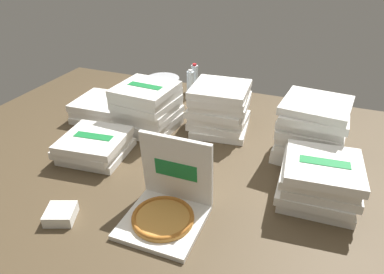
% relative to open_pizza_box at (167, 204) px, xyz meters
% --- Properties ---
extents(ground_plane, '(3.20, 2.40, 0.02)m').
position_rel_open_pizza_box_xyz_m(ground_plane, '(-0.11, 0.41, -0.09)').
color(ground_plane, '#4C3D28').
extents(open_pizza_box, '(0.35, 0.36, 0.37)m').
position_rel_open_pizza_box_xyz_m(open_pizza_box, '(0.00, 0.00, 0.00)').
color(open_pizza_box, white).
rests_on(open_pizza_box, ground_plane).
extents(pizza_stack_right_mid, '(0.39, 0.40, 0.31)m').
position_rel_open_pizza_box_xyz_m(pizza_stack_right_mid, '(-0.48, 0.74, 0.08)').
color(pizza_stack_right_mid, white).
rests_on(pizza_stack_right_mid, ground_plane).
extents(pizza_stack_left_near, '(0.39, 0.38, 0.35)m').
position_rel_open_pizza_box_xyz_m(pizza_stack_left_near, '(0.55, 0.77, 0.10)').
color(pizza_stack_left_near, white).
rests_on(pizza_stack_left_near, ground_plane).
extents(pizza_stack_left_mid, '(0.40, 0.40, 0.14)m').
position_rel_open_pizza_box_xyz_m(pizza_stack_left_mid, '(-0.62, 0.33, -0.01)').
color(pizza_stack_left_mid, white).
rests_on(pizza_stack_left_mid, ground_plane).
extents(pizza_stack_right_far, '(0.41, 0.41, 0.31)m').
position_rel_open_pizza_box_xyz_m(pizza_stack_right_far, '(-0.04, 0.91, 0.08)').
color(pizza_stack_right_far, white).
rests_on(pizza_stack_right_far, ground_plane).
extents(pizza_stack_center_near, '(0.39, 0.39, 0.22)m').
position_rel_open_pizza_box_xyz_m(pizza_stack_center_near, '(0.63, 0.39, 0.03)').
color(pizza_stack_center_near, white).
rests_on(pizza_stack_center_near, ground_plane).
extents(pizza_stack_right_near, '(0.38, 0.39, 0.13)m').
position_rel_open_pizza_box_xyz_m(pizza_stack_right_near, '(-0.87, 0.78, -0.01)').
color(pizza_stack_right_near, white).
rests_on(pizza_stack_right_near, ground_plane).
extents(ice_bucket, '(0.26, 0.26, 0.16)m').
position_rel_open_pizza_box_xyz_m(ice_bucket, '(-0.63, 1.27, 0.00)').
color(ice_bucket, '#B7BABF').
rests_on(ice_bucket, ground_plane).
extents(water_bottle_0, '(0.06, 0.06, 0.22)m').
position_rel_open_pizza_box_xyz_m(water_bottle_0, '(-0.45, 1.50, 0.03)').
color(water_bottle_0, silver).
rests_on(water_bottle_0, ground_plane).
extents(water_bottle_1, '(0.06, 0.06, 0.22)m').
position_rel_open_pizza_box_xyz_m(water_bottle_1, '(-0.43, 1.35, 0.03)').
color(water_bottle_1, silver).
rests_on(water_bottle_1, ground_plane).
extents(water_bottle_2, '(0.06, 0.06, 0.22)m').
position_rel_open_pizza_box_xyz_m(water_bottle_2, '(-0.53, 1.05, 0.03)').
color(water_bottle_2, silver).
rests_on(water_bottle_2, ground_plane).
extents(napkin_pile, '(0.17, 0.17, 0.05)m').
position_rel_open_pizza_box_xyz_m(napkin_pile, '(-0.45, -0.19, -0.05)').
color(napkin_pile, white).
rests_on(napkin_pile, ground_plane).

